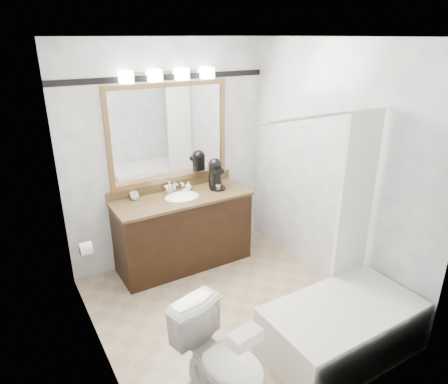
% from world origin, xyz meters
% --- Properties ---
extents(room, '(2.42, 2.62, 2.52)m').
position_xyz_m(room, '(0.00, 0.00, 1.25)').
color(room, tan).
rests_on(room, ground).
extents(vanity, '(1.53, 0.58, 0.97)m').
position_xyz_m(vanity, '(0.00, 1.02, 0.44)').
color(vanity, black).
rests_on(vanity, ground).
extents(mirror, '(1.40, 0.04, 1.10)m').
position_xyz_m(mirror, '(0.00, 1.28, 1.50)').
color(mirror, olive).
rests_on(mirror, room).
extents(vanity_light_bar, '(1.02, 0.14, 0.12)m').
position_xyz_m(vanity_light_bar, '(0.00, 1.23, 2.13)').
color(vanity_light_bar, silver).
rests_on(vanity_light_bar, room).
extents(accent_stripe, '(2.40, 0.01, 0.06)m').
position_xyz_m(accent_stripe, '(0.00, 1.29, 2.10)').
color(accent_stripe, black).
rests_on(accent_stripe, room).
extents(bathtub, '(1.30, 0.75, 1.96)m').
position_xyz_m(bathtub, '(0.55, -0.90, 0.28)').
color(bathtub, white).
rests_on(bathtub, ground).
extents(tp_roll, '(0.11, 0.12, 0.12)m').
position_xyz_m(tp_roll, '(-1.14, 0.66, 0.70)').
color(tp_roll, white).
rests_on(tp_roll, room).
extents(toilet, '(0.59, 0.82, 0.75)m').
position_xyz_m(toilet, '(-0.59, -0.85, 0.37)').
color(toilet, white).
rests_on(toilet, ground).
extents(tissue_box, '(0.23, 0.15, 0.09)m').
position_xyz_m(tissue_box, '(-0.59, -1.12, 0.79)').
color(tissue_box, white).
rests_on(tissue_box, toilet).
extents(coffee_maker, '(0.18, 0.23, 0.35)m').
position_xyz_m(coffee_maker, '(0.46, 1.07, 1.03)').
color(coffee_maker, black).
rests_on(coffee_maker, vanity).
extents(cup_left, '(0.09, 0.09, 0.07)m').
position_xyz_m(cup_left, '(-0.48, 1.20, 0.89)').
color(cup_left, white).
rests_on(cup_left, vanity).
extents(cup_right, '(0.10, 0.10, 0.08)m').
position_xyz_m(cup_right, '(-0.48, 1.23, 0.89)').
color(cup_right, white).
rests_on(cup_right, vanity).
extents(soap_bottle_a, '(0.07, 0.07, 0.12)m').
position_xyz_m(soap_bottle_a, '(-0.06, 1.22, 0.91)').
color(soap_bottle_a, white).
rests_on(soap_bottle_a, vanity).
extents(soap_bottle_b, '(0.10, 0.10, 0.10)m').
position_xyz_m(soap_bottle_b, '(0.15, 1.17, 0.90)').
color(soap_bottle_b, white).
rests_on(soap_bottle_b, vanity).
extents(soap_bar, '(0.08, 0.05, 0.02)m').
position_xyz_m(soap_bar, '(0.11, 1.13, 0.86)').
color(soap_bar, beige).
rests_on(soap_bar, vanity).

